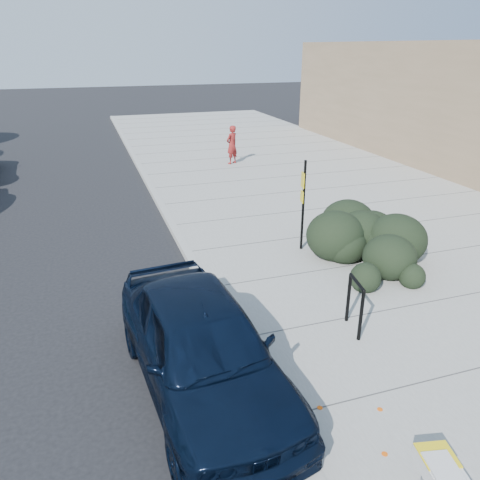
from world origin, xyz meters
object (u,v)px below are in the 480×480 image
Objects in this scene: bike_rack at (355,301)px; pedestrian at (232,145)px; sedan_navy at (202,345)px; sign_post at (303,200)px.

bike_rack is 0.61× the size of pedestrian.
bike_rack is 2.98m from sedan_navy.
bike_rack is at bearing 5.04° from sedan_navy.
sign_post is 5.56m from sedan_navy.
sedan_navy is 2.83× the size of pedestrian.
bike_rack is 0.21× the size of sedan_navy.
sign_post is 0.49× the size of sedan_navy.
sedan_navy is at bearing -118.70° from sign_post.
pedestrian is at bearing 92.72° from bike_rack.
pedestrian is at bearing 95.33° from sign_post.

